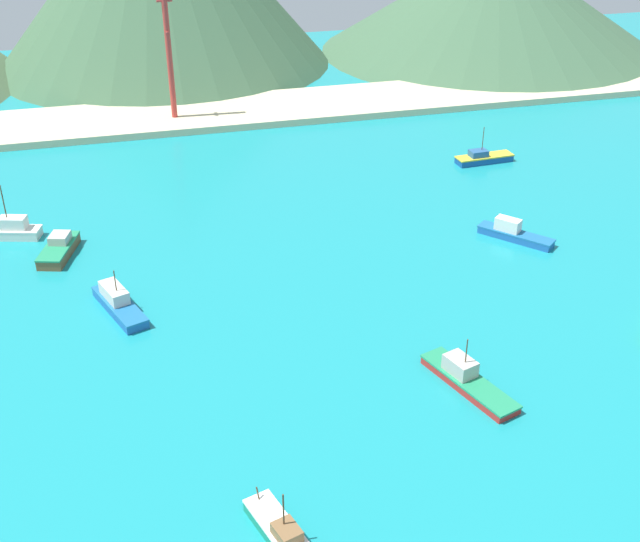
# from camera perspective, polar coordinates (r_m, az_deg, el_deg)

# --- Properties ---
(ground) EXTENTS (260.00, 280.00, 0.50)m
(ground) POSITION_cam_1_polar(r_m,az_deg,el_deg) (78.23, 0.58, -7.33)
(ground) COLOR teal
(fishing_boat_2) EXTENTS (8.97, 4.77, 7.24)m
(fishing_boat_2) POSITION_cam_1_polar(r_m,az_deg,el_deg) (109.66, -21.28, 2.73)
(fishing_boat_2) COLOR silver
(fishing_boat_2) RESTS_ON ground
(fishing_boat_5) EXTENTS (9.30, 3.11, 5.82)m
(fishing_boat_5) POSITION_cam_1_polar(r_m,az_deg,el_deg) (128.62, 11.53, 7.89)
(fishing_boat_5) COLOR #14478C
(fishing_boat_5) RESTS_ON ground
(fishing_boat_8) EXTENTS (7.91, 8.92, 2.62)m
(fishing_boat_8) POSITION_cam_1_polar(r_m,az_deg,el_deg) (104.80, 13.60, 2.66)
(fishing_boat_8) COLOR #1E5BA8
(fishing_boat_8) RESTS_ON ground
(fishing_boat_9) EXTENTS (6.01, 11.47, 5.00)m
(fishing_boat_9) POSITION_cam_1_polar(r_m,az_deg,el_deg) (77.14, 10.38, -7.54)
(fishing_boat_9) COLOR red
(fishing_boat_9) RESTS_ON ground
(fishing_boat_12) EXTENTS (5.23, 8.69, 2.43)m
(fishing_boat_12) POSITION_cam_1_polar(r_m,az_deg,el_deg) (103.09, -18.08, 1.53)
(fishing_boat_12) COLOR brown
(fishing_boat_12) RESTS_ON ground
(fishing_boat_13) EXTENTS (4.49, 8.26, 4.85)m
(fishing_boat_13) POSITION_cam_1_polar(r_m,az_deg,el_deg) (62.17, -2.75, -18.10)
(fishing_boat_13) COLOR #198466
(fishing_boat_13) RESTS_ON ground
(fishing_boat_14) EXTENTS (5.79, 10.25, 4.92)m
(fishing_boat_14) POSITION_cam_1_polar(r_m,az_deg,el_deg) (89.63, -14.16, -2.20)
(fishing_boat_14) COLOR #1E5BA8
(fishing_boat_14) RESTS_ON ground
(beach_strip) EXTENTS (247.00, 18.39, 1.20)m
(beach_strip) POSITION_cam_1_polar(r_m,az_deg,el_deg) (148.61, -7.77, 11.06)
(beach_strip) COLOR beige
(beach_strip) RESTS_ON ground
(radio_tower) EXTENTS (2.55, 2.04, 25.53)m
(radio_tower) POSITION_cam_1_polar(r_m,az_deg,el_deg) (142.47, -10.71, 15.24)
(radio_tower) COLOR #B7332D
(radio_tower) RESTS_ON ground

